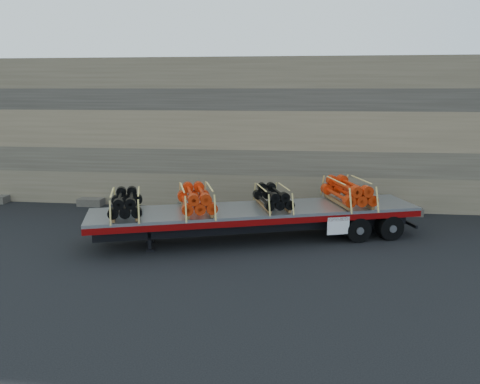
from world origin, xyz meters
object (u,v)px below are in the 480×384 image
at_px(bundle_front, 126,204).
at_px(bundle_midrear, 273,198).
at_px(bundle_midfront, 196,200).
at_px(trailer, 256,224).
at_px(bundle_rear, 348,192).

relative_size(bundle_front, bundle_midrear, 1.06).
relative_size(bundle_midfront, bundle_midrear, 1.15).
height_order(trailer, bundle_midrear, bundle_midrear).
bearing_deg(bundle_midrear, trailer, -180.00).
distance_m(trailer, bundle_rear, 3.82).
distance_m(bundle_midrear, bundle_rear, 3.02).
bearing_deg(bundle_midrear, bundle_rear, 0.00).
height_order(trailer, bundle_midfront, bundle_midfront).
bearing_deg(bundle_midrear, bundle_front, -180.00).
height_order(bundle_front, bundle_rear, bundle_rear).
bearing_deg(bundle_midfront, bundle_rear, 0.00).
bearing_deg(bundle_midfront, trailer, -0.00).
height_order(bundle_front, bundle_midfront, bundle_midfront).
relative_size(trailer, bundle_front, 5.50).
distance_m(trailer, bundle_front, 4.82).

